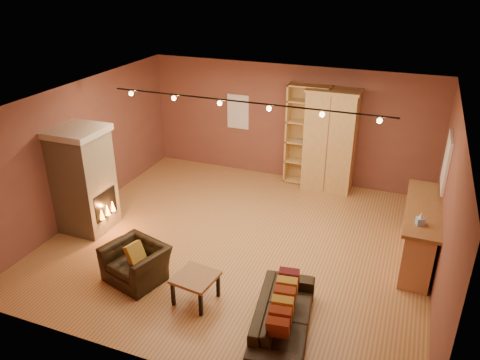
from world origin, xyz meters
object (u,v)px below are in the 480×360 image
at_px(armoire, 330,141).
at_px(coffee_table, 195,280).
at_px(armchair, 136,258).
at_px(bar_counter, 419,233).
at_px(fireplace, 84,180).
at_px(loveseat, 283,312).
at_px(bookcase, 308,134).

distance_m(armoire, coffee_table, 5.02).
relative_size(armoire, armchair, 2.18).
height_order(bar_counter, coffee_table, bar_counter).
relative_size(fireplace, coffee_table, 3.06).
relative_size(armoire, loveseat, 1.21).
relative_size(bar_counter, loveseat, 1.13).
bearing_deg(loveseat, armoire, -3.36).
xyz_separation_m(bar_counter, loveseat, (-1.71, -2.72, -0.15)).
relative_size(armchair, coffee_table, 1.59).
distance_m(bar_counter, armchair, 4.99).
height_order(bookcase, armoire, bookcase).
height_order(armchair, coffee_table, armchair).
distance_m(fireplace, armoire, 5.43).
xyz_separation_m(armoire, bar_counter, (2.12, -2.33, -0.66)).
height_order(fireplace, loveseat, fireplace).
bearing_deg(armoire, bar_counter, -47.64).
relative_size(bar_counter, armchair, 2.03).
xyz_separation_m(armoire, armchair, (-2.28, -4.68, -0.78)).
height_order(fireplace, coffee_table, fireplace).
distance_m(bookcase, coffee_table, 5.11).
bearing_deg(bookcase, bar_counter, -43.03).
relative_size(fireplace, loveseat, 1.07).
distance_m(bookcase, armchair, 5.22).
height_order(bookcase, loveseat, bookcase).
distance_m(bookcase, bar_counter, 3.74).
height_order(bookcase, coffee_table, bookcase).
height_order(armoire, coffee_table, armoire).
distance_m(armchair, coffee_table, 1.20).
bearing_deg(bookcase, fireplace, -133.67).
xyz_separation_m(fireplace, coffee_table, (3.03, -1.29, -0.66)).
bearing_deg(loveseat, armchair, 74.17).
bearing_deg(bar_counter, bookcase, 136.97).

